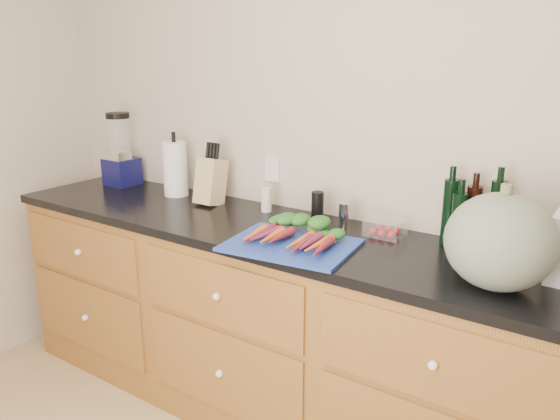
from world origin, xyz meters
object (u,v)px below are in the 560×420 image
Objects in this scene: blender_appliance at (120,154)px; tomato_box at (385,228)px; cutting_board at (291,245)px; squash at (500,242)px; paper_towel at (175,169)px; carrots at (297,235)px; knife_block at (211,181)px.

blender_appliance is 1.62m from tomato_box.
squash is at bearing 4.07° from cutting_board.
squash is 0.86× the size of blender_appliance.
squash is at bearing -8.92° from paper_towel.
squash is 2.33× the size of tomato_box.
squash is 1.23× the size of paper_towel.
squash reaches higher than tomato_box.
carrots is at bearing -16.49° from paper_towel.
carrots is at bearing -131.30° from tomato_box.
paper_towel is at bearing 175.63° from knife_block.
cutting_board is at bearing -90.00° from carrots.
cutting_board is 3.24× the size of tomato_box.
paper_towel is at bearing 163.51° from carrots.
blender_appliance is at bearing -179.57° from tomato_box.
tomato_box is at bearing 52.65° from cutting_board.
blender_appliance reaches higher than paper_towel.
carrots is 0.72m from knife_block.
knife_block is at bearing -178.14° from tomato_box.
blender_appliance reaches higher than knife_block.
squash is (0.76, 0.05, 0.15)m from cutting_board.
knife_block is 0.93m from tomato_box.
tomato_box is (1.19, 0.01, -0.11)m from paper_towel.
knife_block is at bearing -4.37° from paper_towel.
paper_towel is 1.19m from tomato_box.
paper_towel is (-0.93, 0.28, 0.11)m from carrots.
squash is 2.14m from blender_appliance.
cutting_board is at bearing -13.16° from blender_appliance.
carrots is 0.77m from squash.
blender_appliance is at bearing 168.58° from carrots.
carrots is at bearing -20.87° from knife_block.
cutting_board is 1.27× the size of carrots.
blender_appliance reaches higher than squash.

